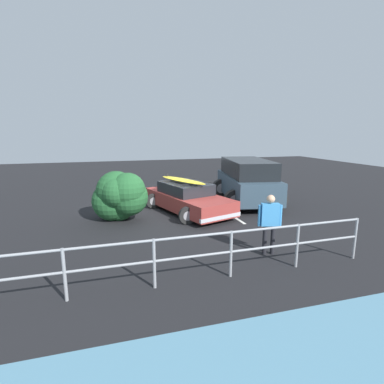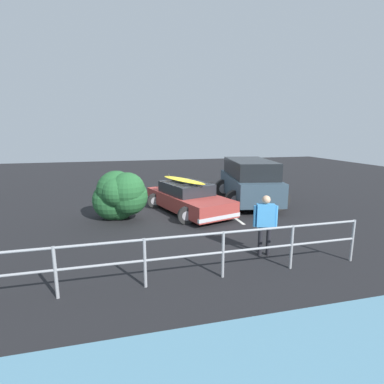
{
  "view_description": "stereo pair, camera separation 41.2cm",
  "coord_description": "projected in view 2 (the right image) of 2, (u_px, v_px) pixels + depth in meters",
  "views": [
    {
      "loc": [
        2.44,
        11.65,
        3.27
      ],
      "look_at": [
        -0.7,
        0.84,
        0.95
      ],
      "focal_mm": 28.0,
      "sensor_mm": 36.0,
      "label": 1
    },
    {
      "loc": [
        2.05,
        11.76,
        3.27
      ],
      "look_at": [
        -0.7,
        0.84,
        0.95
      ],
      "focal_mm": 28.0,
      "sensor_mm": 36.0,
      "label": 2
    }
  ],
  "objects": [
    {
      "name": "ground_plane",
      "position": [
        171.0,
        212.0,
        12.32
      ],
      "size": [
        44.0,
        44.0,
        0.02
      ],
      "primitive_type": "cube",
      "color": "black",
      "rests_on": "ground"
    },
    {
      "name": "sedan_car",
      "position": [
        188.0,
        198.0,
        12.17
      ],
      "size": [
        3.12,
        4.66,
        1.47
      ],
      "color": "#9E3833",
      "rests_on": "ground"
    },
    {
      "name": "person_bystander",
      "position": [
        265.0,
        220.0,
        7.81
      ],
      "size": [
        0.61,
        0.3,
        1.63
      ],
      "color": "black",
      "rests_on": "ground"
    },
    {
      "name": "bush_near_left",
      "position": [
        120.0,
        195.0,
        10.99
      ],
      "size": [
        2.01,
        1.86,
        1.87
      ],
      "color": "brown",
      "rests_on": "ground"
    },
    {
      "name": "railing_fence",
      "position": [
        185.0,
        251.0,
        6.44
      ],
      "size": [
        8.75,
        0.14,
        1.09
      ],
      "color": "gray",
      "rests_on": "ground"
    },
    {
      "name": "parking_stripe",
      "position": [
        223.0,
        209.0,
        12.61
      ],
      "size": [
        0.12,
        4.29,
        0.0
      ],
      "primitive_type": "cube",
      "rotation": [
        0.0,
        0.0,
        1.57
      ],
      "color": "silver",
      "rests_on": "ground"
    },
    {
      "name": "suv_car",
      "position": [
        249.0,
        181.0,
        13.58
      ],
      "size": [
        3.22,
        4.86,
        1.98
      ],
      "color": "#334756",
      "rests_on": "ground"
    }
  ]
}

